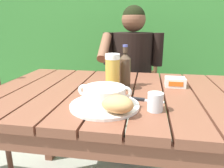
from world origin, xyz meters
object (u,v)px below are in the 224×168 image
object	(u,v)px
chair_near_diner	(133,91)
table_knife	(144,100)
beer_glass	(113,72)
butter_tub	(175,82)
person_eating	(132,70)
serving_plate	(105,105)
bread_roll	(117,104)
beer_bottle	(125,69)
water_glass_small	(155,102)
soup_bowl	(104,95)

from	to	relation	value
chair_near_diner	table_knife	xyz separation A→B (m)	(0.11, -1.00, 0.29)
beer_glass	butter_tub	world-z (taller)	beer_glass
butter_tub	table_knife	bearing A→B (deg)	-122.69
person_eating	serving_plate	bearing A→B (deg)	-92.73
bread_roll	table_knife	distance (m)	0.20
beer_bottle	water_glass_small	xyz separation A→B (m)	(0.16, -0.32, -0.06)
serving_plate	butter_tub	world-z (taller)	butter_tub
soup_bowl	butter_tub	size ratio (longest dim) A/B	2.09
person_eating	beer_bottle	size ratio (longest dim) A/B	5.44
beer_glass	soup_bowl	bearing A→B (deg)	-88.74
person_eating	soup_bowl	distance (m)	0.90
serving_plate	chair_near_diner	bearing A→B (deg)	87.62
serving_plate	beer_bottle	xyz separation A→B (m)	(0.05, 0.31, 0.09)
bread_roll	beer_glass	size ratio (longest dim) A/B	0.81
water_glass_small	butter_tub	xyz separation A→B (m)	(0.12, 0.36, -0.01)
serving_plate	water_glass_small	bearing A→B (deg)	-2.24
beer_glass	butter_tub	bearing A→B (deg)	19.88
person_eating	water_glass_small	size ratio (longest dim) A/B	16.70
serving_plate	butter_tub	distance (m)	0.47
person_eating	butter_tub	xyz separation A→B (m)	(0.28, -0.55, 0.06)
butter_tub	chair_near_diner	bearing A→B (deg)	110.18
beer_glass	water_glass_small	world-z (taller)	beer_glass
serving_plate	soup_bowl	size ratio (longest dim) A/B	1.29
serving_plate	butter_tub	bearing A→B (deg)	47.32
soup_bowl	beer_bottle	size ratio (longest dim) A/B	0.99
beer_glass	table_knife	distance (m)	0.23
soup_bowl	chair_near_diner	bearing A→B (deg)	87.62
person_eating	beer_glass	distance (m)	0.68
person_eating	water_glass_small	world-z (taller)	person_eating
chair_near_diner	table_knife	bearing A→B (deg)	-83.54
chair_near_diner	butter_tub	distance (m)	0.86
person_eating	bread_roll	xyz separation A→B (m)	(0.02, -0.97, 0.08)
bread_roll	beer_bottle	bearing A→B (deg)	92.08
beer_glass	butter_tub	xyz separation A→B (m)	(0.33, 0.12, -0.07)
serving_plate	table_knife	size ratio (longest dim) A/B	1.94
beer_bottle	butter_tub	world-z (taller)	beer_bottle
butter_tub	serving_plate	bearing A→B (deg)	-132.68
chair_near_diner	soup_bowl	xyz separation A→B (m)	(-0.05, -1.10, 0.34)
butter_tub	water_glass_small	bearing A→B (deg)	-108.14
beer_bottle	water_glass_small	size ratio (longest dim) A/B	3.07
soup_bowl	person_eating	bearing A→B (deg)	87.27
chair_near_diner	beer_glass	size ratio (longest dim) A/B	5.22
bread_roll	butter_tub	distance (m)	0.50
soup_bowl	serving_plate	bearing A→B (deg)	97.13
bread_roll	beer_glass	distance (m)	0.32
person_eating	beer_bottle	world-z (taller)	person_eating
chair_near_diner	person_eating	xyz separation A→B (m)	(-0.00, -0.20, 0.25)
bread_roll	water_glass_small	distance (m)	0.16
beer_bottle	serving_plate	bearing A→B (deg)	-99.09
beer_glass	water_glass_small	xyz separation A→B (m)	(0.21, -0.24, -0.06)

